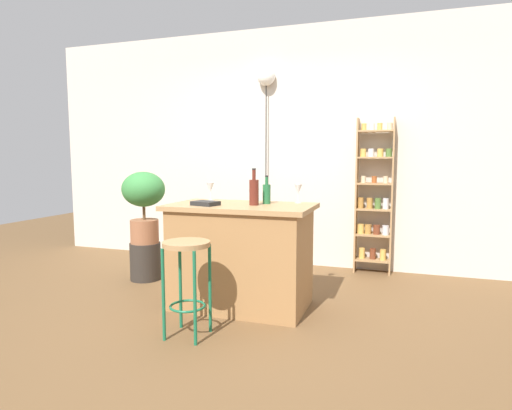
{
  "coord_description": "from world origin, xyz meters",
  "views": [
    {
      "loc": [
        1.27,
        -3.07,
        1.28
      ],
      "look_at": [
        0.05,
        0.55,
        0.86
      ],
      "focal_mm": 30.0,
      "sensor_mm": 36.0,
      "label": 1
    }
  ],
  "objects_px": {
    "pendant_globe_light": "(266,80)",
    "wine_glass_center": "(210,188)",
    "bar_stool": "(187,266)",
    "bottle_olive_oil": "(254,191)",
    "potted_plant": "(144,199)",
    "wine_glass_left": "(298,190)",
    "bottle_wine_red": "(267,193)",
    "plant_stool": "(145,261)",
    "spice_shelf": "(374,198)",
    "cookbook": "(205,203)"
  },
  "relations": [
    {
      "from": "spice_shelf",
      "to": "wine_glass_left",
      "type": "height_order",
      "value": "spice_shelf"
    },
    {
      "from": "plant_stool",
      "to": "bottle_olive_oil",
      "type": "xyz_separation_m",
      "value": [
        1.37,
        -0.46,
        0.81
      ]
    },
    {
      "from": "bar_stool",
      "to": "wine_glass_left",
      "type": "xyz_separation_m",
      "value": [
        0.58,
        0.99,
        0.49
      ]
    },
    {
      "from": "plant_stool",
      "to": "wine_glass_center",
      "type": "relative_size",
      "value": 2.39
    },
    {
      "from": "bottle_olive_oil",
      "to": "cookbook",
      "type": "height_order",
      "value": "bottle_olive_oil"
    },
    {
      "from": "bottle_olive_oil",
      "to": "wine_glass_center",
      "type": "bearing_deg",
      "value": 153.35
    },
    {
      "from": "bottle_wine_red",
      "to": "pendant_globe_light",
      "type": "xyz_separation_m",
      "value": [
        -0.45,
        1.42,
        1.21
      ]
    },
    {
      "from": "spice_shelf",
      "to": "bottle_wine_red",
      "type": "bearing_deg",
      "value": -120.9
    },
    {
      "from": "spice_shelf",
      "to": "wine_glass_center",
      "type": "distance_m",
      "value": 1.88
    },
    {
      "from": "bottle_wine_red",
      "to": "wine_glass_left",
      "type": "distance_m",
      "value": 0.29
    },
    {
      "from": "bottle_wine_red",
      "to": "bottle_olive_oil",
      "type": "bearing_deg",
      "value": -115.49
    },
    {
      "from": "potted_plant",
      "to": "wine_glass_center",
      "type": "bearing_deg",
      "value": -13.2
    },
    {
      "from": "potted_plant",
      "to": "bottle_wine_red",
      "type": "relative_size",
      "value": 3.08
    },
    {
      "from": "wine_glass_left",
      "to": "bar_stool",
      "type": "bearing_deg",
      "value": -120.13
    },
    {
      "from": "spice_shelf",
      "to": "plant_stool",
      "type": "height_order",
      "value": "spice_shelf"
    },
    {
      "from": "wine_glass_left",
      "to": "bottle_wine_red",
      "type": "bearing_deg",
      "value": -147.52
    },
    {
      "from": "wine_glass_left",
      "to": "pendant_globe_light",
      "type": "height_order",
      "value": "pendant_globe_light"
    },
    {
      "from": "pendant_globe_light",
      "to": "wine_glass_center",
      "type": "bearing_deg",
      "value": -95.99
    },
    {
      "from": "spice_shelf",
      "to": "bottle_wine_red",
      "type": "distance_m",
      "value": 1.6
    },
    {
      "from": "plant_stool",
      "to": "bottle_wine_red",
      "type": "bearing_deg",
      "value": -12.53
    },
    {
      "from": "bar_stool",
      "to": "bottle_olive_oil",
      "type": "relative_size",
      "value": 2.26
    },
    {
      "from": "wine_glass_left",
      "to": "wine_glass_center",
      "type": "height_order",
      "value": "same"
    },
    {
      "from": "potted_plant",
      "to": "pendant_globe_light",
      "type": "height_order",
      "value": "pendant_globe_light"
    },
    {
      "from": "wine_glass_left",
      "to": "pendant_globe_light",
      "type": "xyz_separation_m",
      "value": [
        -0.69,
        1.26,
        1.19
      ]
    },
    {
      "from": "potted_plant",
      "to": "plant_stool",
      "type": "bearing_deg",
      "value": 0.0
    },
    {
      "from": "spice_shelf",
      "to": "bottle_olive_oil",
      "type": "relative_size",
      "value": 5.57
    },
    {
      "from": "cookbook",
      "to": "pendant_globe_light",
      "type": "height_order",
      "value": "pendant_globe_light"
    },
    {
      "from": "plant_stool",
      "to": "cookbook",
      "type": "relative_size",
      "value": 1.87
    },
    {
      "from": "potted_plant",
      "to": "cookbook",
      "type": "xyz_separation_m",
      "value": [
        0.99,
        -0.6,
        0.05
      ]
    },
    {
      "from": "bottle_olive_oil",
      "to": "bar_stool",
      "type": "bearing_deg",
      "value": -110.93
    },
    {
      "from": "spice_shelf",
      "to": "plant_stool",
      "type": "bearing_deg",
      "value": -155.09
    },
    {
      "from": "plant_stool",
      "to": "bottle_wine_red",
      "type": "distance_m",
      "value": 1.67
    },
    {
      "from": "bar_stool",
      "to": "bottle_wine_red",
      "type": "distance_m",
      "value": 1.01
    },
    {
      "from": "bar_stool",
      "to": "plant_stool",
      "type": "xyz_separation_m",
      "value": [
        -1.1,
        1.16,
        -0.32
      ]
    },
    {
      "from": "wine_glass_center",
      "to": "wine_glass_left",
      "type": "bearing_deg",
      "value": 2.42
    },
    {
      "from": "bar_stool",
      "to": "bottle_olive_oil",
      "type": "height_order",
      "value": "bottle_olive_oil"
    },
    {
      "from": "bar_stool",
      "to": "wine_glass_left",
      "type": "relative_size",
      "value": 4.23
    },
    {
      "from": "plant_stool",
      "to": "bottle_olive_oil",
      "type": "relative_size",
      "value": 1.28
    },
    {
      "from": "spice_shelf",
      "to": "cookbook",
      "type": "bearing_deg",
      "value": -127.37
    },
    {
      "from": "cookbook",
      "to": "bottle_olive_oil",
      "type": "bearing_deg",
      "value": 36.12
    },
    {
      "from": "bar_stool",
      "to": "potted_plant",
      "type": "relative_size",
      "value": 0.93
    },
    {
      "from": "potted_plant",
      "to": "bottle_olive_oil",
      "type": "distance_m",
      "value": 1.45
    },
    {
      "from": "wine_glass_center",
      "to": "cookbook",
      "type": "height_order",
      "value": "wine_glass_center"
    },
    {
      "from": "bar_stool",
      "to": "spice_shelf",
      "type": "height_order",
      "value": "spice_shelf"
    },
    {
      "from": "bar_stool",
      "to": "cookbook",
      "type": "distance_m",
      "value": 0.68
    },
    {
      "from": "wine_glass_left",
      "to": "cookbook",
      "type": "bearing_deg",
      "value": -147.35
    },
    {
      "from": "bottle_olive_oil",
      "to": "potted_plant",
      "type": "bearing_deg",
      "value": 161.47
    },
    {
      "from": "spice_shelf",
      "to": "cookbook",
      "type": "distance_m",
      "value": 2.08
    },
    {
      "from": "pendant_globe_light",
      "to": "plant_stool",
      "type": "bearing_deg",
      "value": -132.07
    },
    {
      "from": "potted_plant",
      "to": "wine_glass_center",
      "type": "distance_m",
      "value": 0.89
    }
  ]
}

